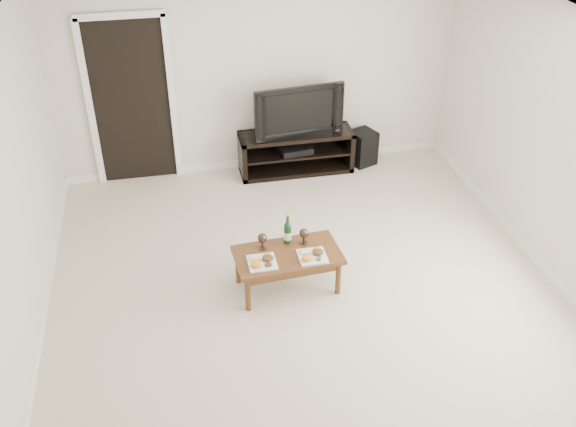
# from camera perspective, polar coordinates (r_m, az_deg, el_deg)

# --- Properties ---
(floor) EXTENTS (5.50, 5.50, 0.00)m
(floor) POSITION_cam_1_polar(r_m,az_deg,el_deg) (6.39, 1.62, -7.29)
(floor) COLOR beige
(floor) RESTS_ON ground
(back_wall) EXTENTS (5.00, 0.04, 2.60)m
(back_wall) POSITION_cam_1_polar(r_m,az_deg,el_deg) (8.11, -2.78, 12.51)
(back_wall) COLOR silver
(back_wall) RESTS_ON ground
(ceiling) EXTENTS (5.00, 5.50, 0.04)m
(ceiling) POSITION_cam_1_polar(r_m,az_deg,el_deg) (5.11, 2.09, 15.75)
(ceiling) COLOR white
(ceiling) RESTS_ON back_wall
(doorway) EXTENTS (0.90, 0.02, 2.05)m
(doorway) POSITION_cam_1_polar(r_m,az_deg,el_deg) (8.10, -13.72, 9.49)
(doorway) COLOR black
(doorway) RESTS_ON ground
(media_console) EXTENTS (1.46, 0.45, 0.55)m
(media_console) POSITION_cam_1_polar(r_m,az_deg,el_deg) (8.35, 0.72, 5.49)
(media_console) COLOR black
(media_console) RESTS_ON ground
(television) EXTENTS (1.16, 0.28, 0.66)m
(television) POSITION_cam_1_polar(r_m,az_deg,el_deg) (8.09, 0.75, 9.30)
(television) COLOR black
(television) RESTS_ON media_console
(av_receiver) EXTENTS (0.43, 0.34, 0.08)m
(av_receiver) POSITION_cam_1_polar(r_m,az_deg,el_deg) (8.32, 0.65, 5.76)
(av_receiver) COLOR black
(av_receiver) RESTS_ON media_console
(subwoofer) EXTENTS (0.40, 0.40, 0.46)m
(subwoofer) POSITION_cam_1_polar(r_m,az_deg,el_deg) (8.62, 6.63, 5.85)
(subwoofer) COLOR black
(subwoofer) RESTS_ON ground
(coffee_table) EXTENTS (1.06, 0.63, 0.42)m
(coffee_table) POSITION_cam_1_polar(r_m,az_deg,el_deg) (6.36, -0.04, -5.09)
(coffee_table) COLOR brown
(coffee_table) RESTS_ON ground
(plate_left) EXTENTS (0.27, 0.27, 0.07)m
(plate_left) POSITION_cam_1_polar(r_m,az_deg,el_deg) (6.09, -2.33, -4.19)
(plate_left) COLOR white
(plate_left) RESTS_ON coffee_table
(plate_right) EXTENTS (0.27, 0.27, 0.07)m
(plate_right) POSITION_cam_1_polar(r_m,az_deg,el_deg) (6.17, 2.18, -3.65)
(plate_right) COLOR white
(plate_right) RESTS_ON coffee_table
(wine_bottle) EXTENTS (0.07, 0.07, 0.35)m
(wine_bottle) POSITION_cam_1_polar(r_m,az_deg,el_deg) (6.28, -0.03, -1.29)
(wine_bottle) COLOR #0E3416
(wine_bottle) RESTS_ON coffee_table
(goblet_left) EXTENTS (0.09, 0.09, 0.17)m
(goblet_left) POSITION_cam_1_polar(r_m,az_deg,el_deg) (6.25, -2.29, -2.47)
(goblet_left) COLOR #3B2B20
(goblet_left) RESTS_ON coffee_table
(goblet_right) EXTENTS (0.09, 0.09, 0.17)m
(goblet_right) POSITION_cam_1_polar(r_m,az_deg,el_deg) (6.32, 1.41, -2.03)
(goblet_right) COLOR #3B2B20
(goblet_right) RESTS_ON coffee_table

